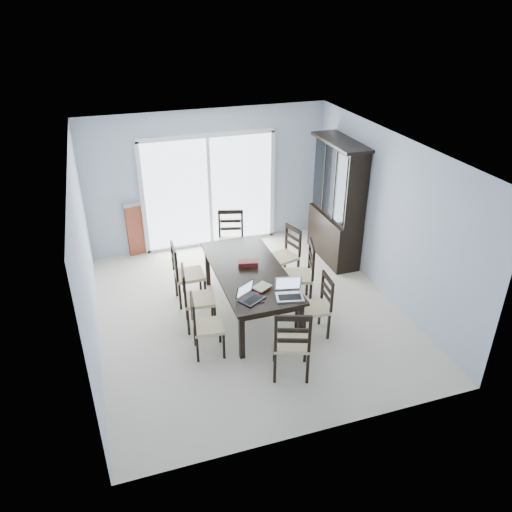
{
  "coord_description": "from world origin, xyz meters",
  "views": [
    {
      "loc": [
        -1.89,
        -6.12,
        4.45
      ],
      "look_at": [
        0.11,
        0.0,
        0.97
      ],
      "focal_mm": 35.0,
      "sensor_mm": 36.0,
      "label": 1
    }
  ],
  "objects_px": {
    "chair_right_mid": "(303,268)",
    "cell_phone": "(260,302)",
    "chair_end_far": "(231,233)",
    "game_box": "(248,263)",
    "chair_right_far": "(288,248)",
    "laptop_dark": "(252,297)",
    "hot_tub": "(162,205)",
    "chair_left_far": "(182,268)",
    "dining_table": "(249,274)",
    "chair_left_near": "(201,320)",
    "chair_end_near": "(292,337)",
    "china_hutch": "(337,203)",
    "chair_left_mid": "(192,292)",
    "laptop_silver": "(290,294)",
    "chair_right_near": "(320,299)"
  },
  "relations": [
    {
      "from": "chair_end_near",
      "to": "game_box",
      "type": "relative_size",
      "value": 4.1
    },
    {
      "from": "china_hutch",
      "to": "chair_right_mid",
      "type": "xyz_separation_m",
      "value": [
        -1.15,
        -1.25,
        -0.44
      ]
    },
    {
      "from": "dining_table",
      "to": "chair_left_mid",
      "type": "relative_size",
      "value": 1.95
    },
    {
      "from": "cell_phone",
      "to": "game_box",
      "type": "distance_m",
      "value": 1.01
    },
    {
      "from": "chair_end_far",
      "to": "dining_table",
      "type": "bearing_deg",
      "value": 99.91
    },
    {
      "from": "chair_right_mid",
      "to": "laptop_dark",
      "type": "relative_size",
      "value": 3.07
    },
    {
      "from": "chair_end_far",
      "to": "hot_tub",
      "type": "height_order",
      "value": "chair_end_far"
    },
    {
      "from": "chair_right_mid",
      "to": "chair_right_far",
      "type": "distance_m",
      "value": 0.77
    },
    {
      "from": "dining_table",
      "to": "chair_end_near",
      "type": "relative_size",
      "value": 1.82
    },
    {
      "from": "chair_left_near",
      "to": "dining_table",
      "type": "bearing_deg",
      "value": 135.07
    },
    {
      "from": "chair_left_far",
      "to": "hot_tub",
      "type": "distance_m",
      "value": 2.87
    },
    {
      "from": "laptop_silver",
      "to": "chair_right_mid",
      "type": "bearing_deg",
      "value": 69.07
    },
    {
      "from": "chair_end_near",
      "to": "laptop_silver",
      "type": "height_order",
      "value": "chair_end_near"
    },
    {
      "from": "chair_end_far",
      "to": "game_box",
      "type": "distance_m",
      "value": 1.42
    },
    {
      "from": "chair_right_far",
      "to": "game_box",
      "type": "distance_m",
      "value": 1.12
    },
    {
      "from": "chair_left_near",
      "to": "chair_left_far",
      "type": "relative_size",
      "value": 0.89
    },
    {
      "from": "dining_table",
      "to": "laptop_silver",
      "type": "relative_size",
      "value": 5.27
    },
    {
      "from": "chair_left_far",
      "to": "chair_end_near",
      "type": "distance_m",
      "value": 2.37
    },
    {
      "from": "laptop_silver",
      "to": "cell_phone",
      "type": "bearing_deg",
      "value": -170.55
    },
    {
      "from": "chair_end_far",
      "to": "cell_phone",
      "type": "bearing_deg",
      "value": 99.11
    },
    {
      "from": "china_hutch",
      "to": "chair_end_far",
      "type": "height_order",
      "value": "china_hutch"
    },
    {
      "from": "dining_table",
      "to": "chair_left_near",
      "type": "relative_size",
      "value": 2.11
    },
    {
      "from": "chair_left_far",
      "to": "chair_left_near",
      "type": "bearing_deg",
      "value": 0.83
    },
    {
      "from": "chair_right_far",
      "to": "cell_phone",
      "type": "bearing_deg",
      "value": 131.28
    },
    {
      "from": "game_box",
      "to": "laptop_silver",
      "type": "bearing_deg",
      "value": -75.19
    },
    {
      "from": "chair_right_far",
      "to": "game_box",
      "type": "bearing_deg",
      "value": 108.96
    },
    {
      "from": "chair_left_near",
      "to": "chair_left_far",
      "type": "height_order",
      "value": "chair_left_far"
    },
    {
      "from": "chair_right_near",
      "to": "laptop_silver",
      "type": "height_order",
      "value": "chair_right_near"
    },
    {
      "from": "chair_left_mid",
      "to": "laptop_silver",
      "type": "distance_m",
      "value": 1.44
    },
    {
      "from": "china_hutch",
      "to": "chair_end_near",
      "type": "distance_m",
      "value": 3.46
    },
    {
      "from": "chair_left_far",
      "to": "game_box",
      "type": "distance_m",
      "value": 1.05
    },
    {
      "from": "chair_left_near",
      "to": "game_box",
      "type": "distance_m",
      "value": 1.29
    },
    {
      "from": "laptop_dark",
      "to": "chair_right_far",
      "type": "bearing_deg",
      "value": 23.24
    },
    {
      "from": "cell_phone",
      "to": "chair_left_far",
      "type": "bearing_deg",
      "value": 135.79
    },
    {
      "from": "chair_right_mid",
      "to": "cell_phone",
      "type": "bearing_deg",
      "value": 147.04
    },
    {
      "from": "chair_left_far",
      "to": "chair_end_near",
      "type": "height_order",
      "value": "chair_end_near"
    },
    {
      "from": "chair_right_far",
      "to": "china_hutch",
      "type": "bearing_deg",
      "value": -83.17
    },
    {
      "from": "chair_right_mid",
      "to": "chair_end_far",
      "type": "relative_size",
      "value": 1.01
    },
    {
      "from": "chair_right_far",
      "to": "laptop_silver",
      "type": "xyz_separation_m",
      "value": [
        -0.63,
        -1.66,
        0.23
      ]
    },
    {
      "from": "chair_right_far",
      "to": "laptop_dark",
      "type": "bearing_deg",
      "value": 127.7
    },
    {
      "from": "laptop_dark",
      "to": "hot_tub",
      "type": "bearing_deg",
      "value": 66.93
    },
    {
      "from": "chair_left_near",
      "to": "chair_right_near",
      "type": "distance_m",
      "value": 1.69
    },
    {
      "from": "chair_end_near",
      "to": "chair_end_far",
      "type": "height_order",
      "value": "chair_end_near"
    },
    {
      "from": "china_hutch",
      "to": "chair_end_near",
      "type": "relative_size",
      "value": 1.82
    },
    {
      "from": "chair_right_mid",
      "to": "chair_right_far",
      "type": "relative_size",
      "value": 1.1
    },
    {
      "from": "dining_table",
      "to": "cell_phone",
      "type": "height_order",
      "value": "cell_phone"
    },
    {
      "from": "chair_left_far",
      "to": "chair_right_near",
      "type": "relative_size",
      "value": 1.09
    },
    {
      "from": "chair_left_near",
      "to": "chair_end_near",
      "type": "bearing_deg",
      "value": 55.13
    },
    {
      "from": "chair_end_near",
      "to": "cell_phone",
      "type": "bearing_deg",
      "value": 123.15
    },
    {
      "from": "chair_end_near",
      "to": "chair_end_far",
      "type": "bearing_deg",
      "value": 107.65
    }
  ]
}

